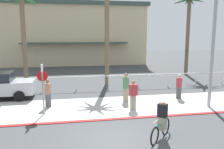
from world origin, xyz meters
TOP-DOWN VIEW (x-y plane):
  - ground_plane at (0.00, 10.00)m, footprint 80.00×80.00m
  - sidewalk_strip at (0.00, 4.20)m, footprint 44.00×4.00m
  - curb_paint at (0.00, 2.20)m, footprint 44.00×0.24m
  - building_backdrop at (-0.86, 26.77)m, footprint 19.53×10.95m
  - rail_fence at (0.00, 8.50)m, footprint 25.88×0.08m
  - stop_sign_bike_lane at (-2.98, 3.50)m, footprint 0.52×0.56m
  - streetlight_curb at (6.03, 3.01)m, footprint 0.24×2.54m
  - palm_tree_3 at (-5.05, 10.88)m, footprint 2.60×3.33m
  - palm_tree_4 at (1.34, 10.14)m, footprint 3.14×3.10m
  - palm_tree_5 at (9.96, 13.54)m, footprint 3.06×3.40m
  - cyclist_teal_0 at (1.80, -0.20)m, footprint 1.31×1.35m
  - pedestrian_0 at (-2.87, 4.76)m, footprint 0.37×0.44m
  - pedestrian_1 at (5.12, 5.12)m, footprint 0.46×0.47m
  - pedestrian_2 at (1.67, 5.10)m, footprint 0.34×0.42m
  - pedestrian_3 at (1.70, 3.54)m, footprint 0.45×0.39m

SIDE VIEW (x-z plane):
  - ground_plane at x=0.00m, z-range 0.00..0.00m
  - sidewalk_strip at x=0.00m, z-range 0.00..0.02m
  - curb_paint at x=0.00m, z-range 0.00..0.03m
  - cyclist_teal_0 at x=1.80m, z-range -0.06..1.44m
  - pedestrian_1 at x=5.12m, z-range -0.07..1.49m
  - pedestrian_0 at x=-2.87m, z-range -0.07..1.51m
  - pedestrian_3 at x=1.70m, z-range -0.07..1.54m
  - pedestrian_2 at x=1.67m, z-range -0.06..1.69m
  - rail_fence at x=0.00m, z-range 0.32..1.36m
  - stop_sign_bike_lane at x=-2.98m, z-range 0.40..2.96m
  - building_backdrop at x=-0.86m, z-range 0.02..8.27m
  - streetlight_curb at x=6.03m, z-range 0.53..8.03m
  - palm_tree_3 at x=-5.05m, z-range 1.61..8.60m
  - palm_tree_5 at x=9.96m, z-range 2.05..9.69m
  - palm_tree_4 at x=1.34m, z-range 2.11..10.24m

